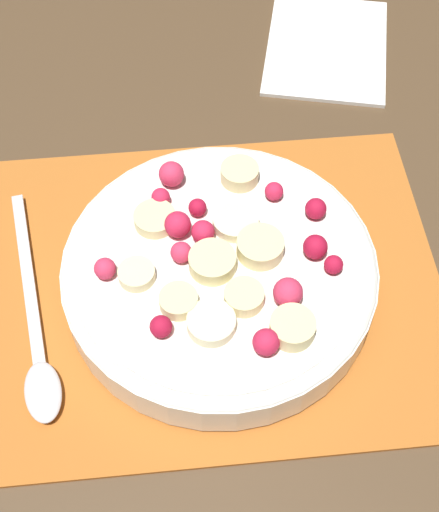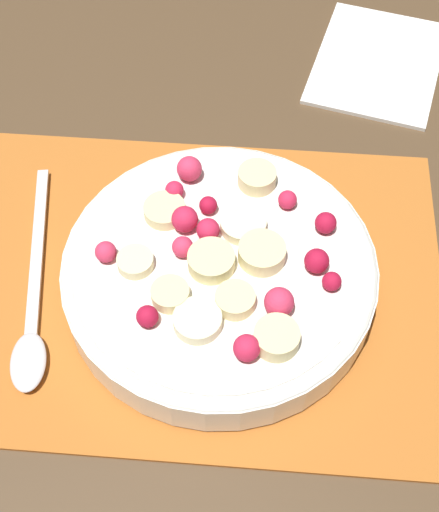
{
  "view_description": "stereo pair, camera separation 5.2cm",
  "coord_description": "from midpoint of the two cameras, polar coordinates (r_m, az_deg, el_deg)",
  "views": [
    {
      "loc": [
        0.02,
        -0.3,
        0.47
      ],
      "look_at": [
        0.05,
        -0.01,
        0.05
      ],
      "focal_mm": 50.0,
      "sensor_mm": 36.0,
      "label": 1
    },
    {
      "loc": [
        0.07,
        -0.3,
        0.47
      ],
      "look_at": [
        0.05,
        -0.01,
        0.05
      ],
      "focal_mm": 50.0,
      "sensor_mm": 36.0,
      "label": 2
    }
  ],
  "objects": [
    {
      "name": "ground_plane",
      "position": [
        0.56,
        -1.94,
        -2.15
      ],
      "size": [
        3.0,
        3.0,
        0.0
      ],
      "primitive_type": "plane",
      "color": "#4C3823"
    },
    {
      "name": "placemat",
      "position": [
        0.56,
        -1.95,
        -1.99
      ],
      "size": [
        0.44,
        0.29,
        0.01
      ],
      "color": "#B26023",
      "rests_on": "ground_plane"
    },
    {
      "name": "fruit_bowl",
      "position": [
        0.53,
        2.8,
        -1.4
      ],
      "size": [
        0.23,
        0.23,
        0.05
      ],
      "color": "silver",
      "rests_on": "placemat"
    },
    {
      "name": "spoon",
      "position": [
        0.54,
        -12.18,
        -4.95
      ],
      "size": [
        0.05,
        0.21,
        0.01
      ],
      "rotation": [
        0.0,
        0.0,
        4.87
      ],
      "color": "silver",
      "rests_on": "placemat"
    },
    {
      "name": "napkin",
      "position": [
        0.75,
        14.59,
        14.76
      ],
      "size": [
        0.15,
        0.18,
        0.01
      ],
      "color": "white",
      "rests_on": "ground_plane"
    }
  ]
}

